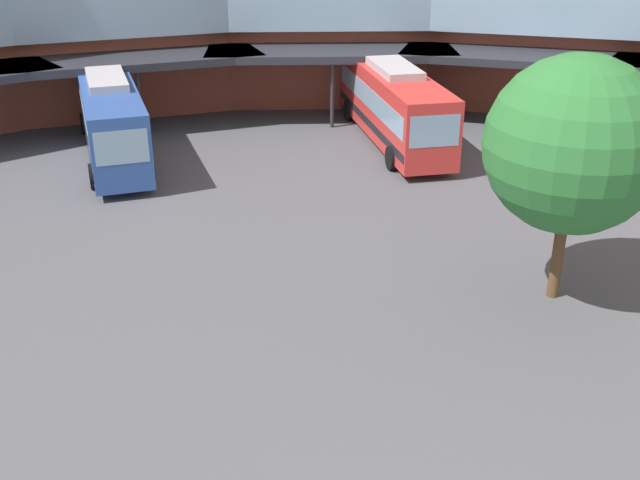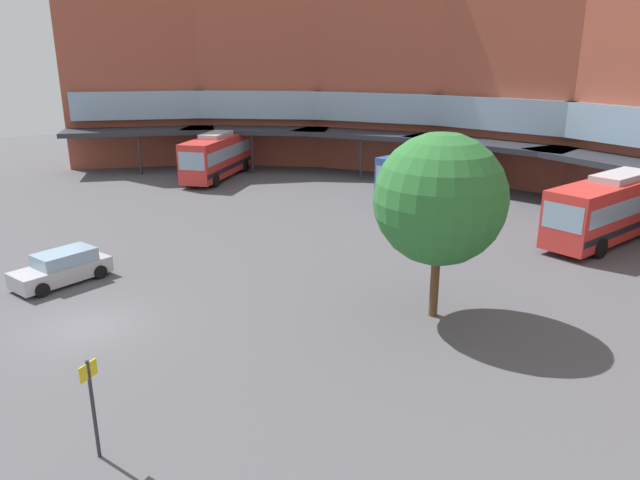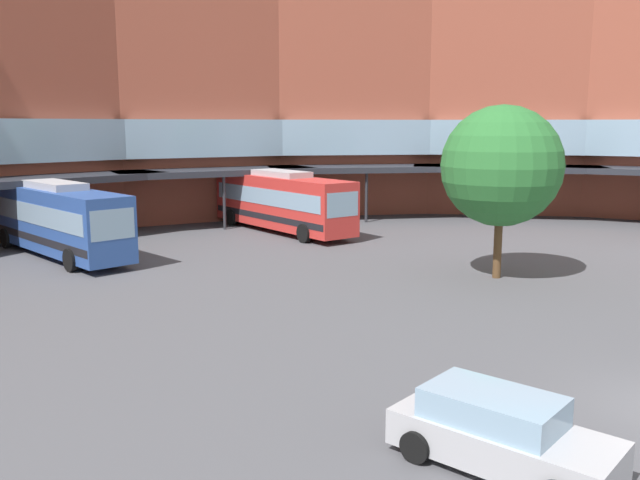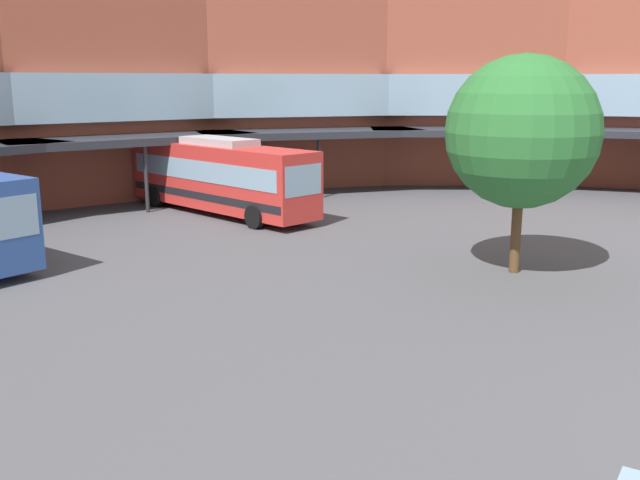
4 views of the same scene
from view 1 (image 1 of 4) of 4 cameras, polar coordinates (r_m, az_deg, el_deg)
name	(u,v)px [view 1 (image 1 of 4)]	position (r m, az deg, el deg)	size (l,w,h in m)	color
bus_0	(111,116)	(37.80, -15.31, 8.88)	(5.75, 12.53, 3.88)	#2D519E
bus_1	(393,103)	(38.96, 5.46, 10.12)	(4.54, 12.59, 3.89)	red
plaza_tree	(574,145)	(23.55, 18.36, 6.71)	(5.28, 5.28, 7.63)	brown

